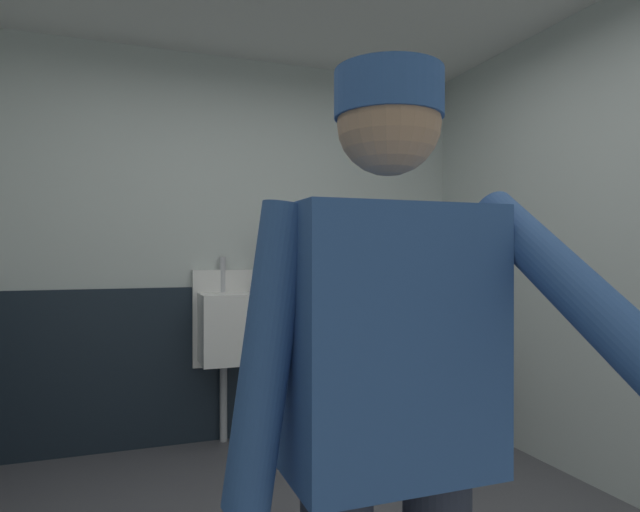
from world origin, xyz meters
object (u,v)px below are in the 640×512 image
at_px(urinal_left, 226,327).
at_px(person, 391,417).
at_px(urinal_middle, 332,322).
at_px(trash_bin, 439,387).

relative_size(urinal_left, person, 0.77).
relative_size(urinal_left, urinal_middle, 1.00).
height_order(urinal_middle, trash_bin, urinal_middle).
bearing_deg(urinal_left, urinal_middle, 0.00).
bearing_deg(urinal_middle, person, -109.05).
bearing_deg(person, trash_bin, 55.57).
xyz_separation_m(urinal_left, urinal_middle, (0.75, 0.00, 0.00)).
xyz_separation_m(urinal_left, person, (-0.15, -2.59, 0.16)).
relative_size(urinal_middle, trash_bin, 1.83).
height_order(urinal_middle, person, person).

